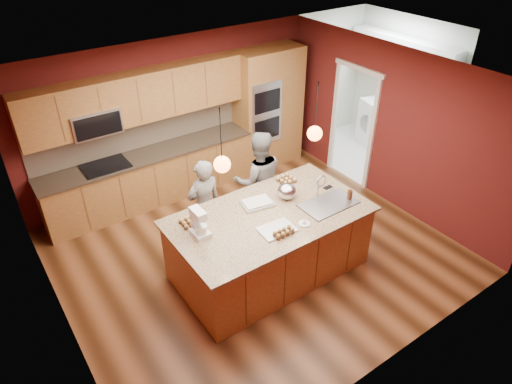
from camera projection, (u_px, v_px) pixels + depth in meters
floor at (254, 251)px, 7.01m from camera, size 5.50×5.50×0.00m
ceiling at (254, 81)px, 5.53m from camera, size 5.50×5.50×0.00m
wall_back at (173, 116)px, 7.99m from camera, size 5.50×0.00×5.50m
wall_front at (397, 283)px, 4.56m from camera, size 5.50×0.00×5.50m
wall_left at (47, 252)px, 4.96m from camera, size 0.00×5.00×5.00m
wall_right at (390, 127)px, 7.59m from camera, size 0.00×5.00×5.00m
cabinet_run at (145, 150)px, 7.69m from camera, size 3.74×0.64×2.30m
oven_column at (268, 108)px, 8.77m from camera, size 1.30×0.62×2.30m
doorway_trim at (352, 127)px, 8.30m from camera, size 0.08×1.11×2.20m
laundry_room at (403, 57)px, 8.85m from camera, size 2.60×2.70×2.70m
pendant_left at (222, 164)px, 5.24m from camera, size 0.20×0.20×0.80m
pendant_right at (315, 133)px, 5.92m from camera, size 0.20×0.20×0.80m
island at (270, 242)px, 6.41m from camera, size 2.70×1.51×1.37m
person_left at (204, 205)px, 6.74m from camera, size 0.56×0.37×1.50m
person_right at (258, 181)px, 7.16m from camera, size 0.98×0.88×1.66m
stand_mixer at (199, 224)px, 5.69m from camera, size 0.20×0.28×0.37m
sheet_cake at (257, 203)px, 6.33m from camera, size 0.48×0.39×0.05m
cooling_rack at (277, 229)px, 5.85m from camera, size 0.48×0.35×0.02m
mixing_bowl at (287, 191)px, 6.41m from camera, size 0.27×0.27×0.23m
plate at (304, 224)px, 5.95m from camera, size 0.16×0.16×0.01m
tumbler at (350, 195)px, 6.40m from camera, size 0.07×0.07×0.14m
phone at (328, 187)px, 6.69m from camera, size 0.14×0.08×0.01m
cupcakes_left at (192, 221)px, 5.96m from camera, size 0.31×0.23×0.07m
cupcakes_rack at (284, 232)px, 5.74m from camera, size 0.30×0.15×0.07m
cupcakes_right at (286, 180)px, 6.81m from camera, size 0.26×0.26×0.08m
washer at (400, 136)px, 9.30m from camera, size 0.71×0.73×0.93m
dryer at (377, 123)px, 9.77m from camera, size 0.75×0.77×0.99m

